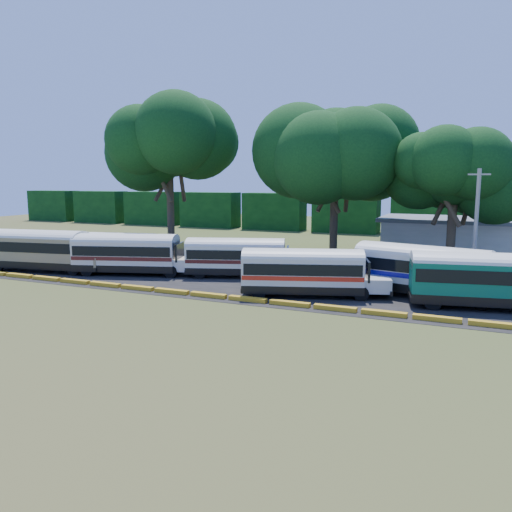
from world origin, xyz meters
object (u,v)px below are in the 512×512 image
at_px(bus_teal, 489,277).
at_px(bus_cream_west, 129,252).
at_px(tree_west, 169,138).
at_px(bus_beige, 40,248).
at_px(bus_red, 115,248).
at_px(bus_white_red, 306,270).

bearing_deg(bus_teal, bus_cream_west, 168.34).
xyz_separation_m(bus_cream_west, tree_west, (-4.18, 13.00, 10.63)).
relative_size(bus_beige, tree_west, 0.68).
bearing_deg(tree_west, bus_red, -84.45).
height_order(bus_beige, bus_white_red, bus_beige).
distance_m(bus_red, bus_teal, 31.22).
bearing_deg(bus_red, bus_teal, -16.03).
height_order(bus_red, tree_west, tree_west).
distance_m(bus_beige, bus_teal, 36.41).
relative_size(bus_beige, bus_red, 1.11).
bearing_deg(bus_teal, bus_beige, 171.42).
height_order(bus_cream_west, bus_teal, bus_teal).
bearing_deg(tree_west, bus_beige, -105.72).
xyz_separation_m(bus_beige, bus_teal, (36.38, 1.35, -0.07)).
xyz_separation_m(bus_red, bus_cream_west, (3.10, -1.90, 0.10)).
height_order(bus_white_red, tree_west, tree_west).
height_order(bus_cream_west, tree_west, tree_west).
relative_size(bus_red, tree_west, 0.61).
relative_size(bus_white_red, bus_teal, 0.94).
relative_size(bus_red, bus_white_red, 0.99).
height_order(bus_beige, tree_west, tree_west).
xyz_separation_m(bus_beige, bus_red, (5.25, 3.72, -0.22)).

